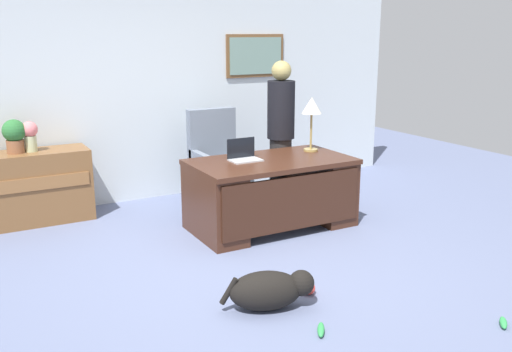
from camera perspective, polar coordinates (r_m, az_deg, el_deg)
name	(u,v)px	position (r m, az deg, el deg)	size (l,w,h in m)	color
ground_plane	(256,266)	(5.16, 0.04, -9.04)	(12.00, 12.00, 0.00)	slate
back_wall	(155,89)	(7.16, -10.13, 8.57)	(7.00, 0.16, 2.70)	silver
desk	(272,191)	(6.02, 1.63, -1.54)	(1.69, 0.95, 0.74)	#422316
credenza	(19,189)	(6.63, -22.70, -1.21)	(1.49, 0.50, 0.79)	brown
armchair	(218,164)	(6.82, -3.89, 1.25)	(0.60, 0.59, 1.15)	slate
person_standing	(281,132)	(6.68, 2.51, 4.40)	(0.32, 0.32, 1.73)	#262323
dog_lying	(270,290)	(4.37, 1.43, -11.35)	(0.70, 0.46, 0.30)	black
laptop	(243,155)	(5.92, -1.27, 2.14)	(0.32, 0.22, 0.22)	#B2B5BA
desk_lamp	(312,109)	(6.34, 5.62, 6.73)	(0.22, 0.22, 0.60)	#9E8447
vase_with_flowers	(30,134)	(6.53, -21.79, 3.90)	(0.17, 0.17, 0.33)	#BCC390
potted_plant	(14,135)	(6.51, -23.15, 3.85)	(0.24, 0.24, 0.36)	brown
dog_toy_ball	(309,288)	(4.65, 5.33, -11.16)	(0.10, 0.10, 0.10)	#E53F33
dog_toy_bone	(321,330)	(4.13, 6.55, -15.10)	(0.19, 0.05, 0.05)	green
dog_toy_plush	(503,323)	(4.55, 23.62, -13.37)	(0.17, 0.05, 0.05)	green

